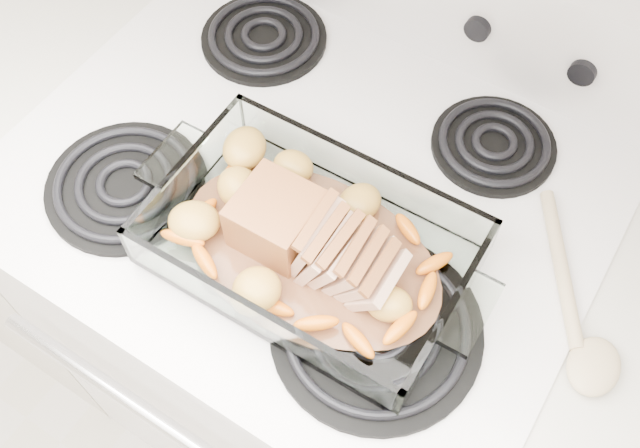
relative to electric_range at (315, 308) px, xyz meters
The scene contains 6 objects.
electric_range is the anchor object (origin of this frame).
counter_left 0.67m from the electric_range, behind, with size 0.58×0.68×0.93m.
baking_dish 0.50m from the electric_range, 58.42° to the right, with size 0.37×0.24×0.07m.
pork_roast 0.52m from the electric_range, 63.00° to the right, with size 0.21×0.09×0.08m.
roast_vegetables 0.50m from the electric_range, 50.48° to the right, with size 0.35×0.19×0.04m.
wooden_spoon 0.60m from the electric_range, ahead, with size 0.17×0.23×0.02m.
Camera 1 is at (0.31, 1.19, 1.71)m, focal length 40.00 mm.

